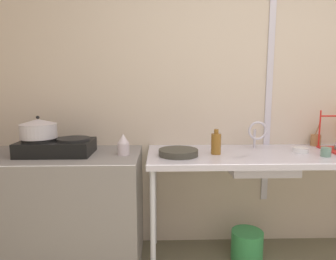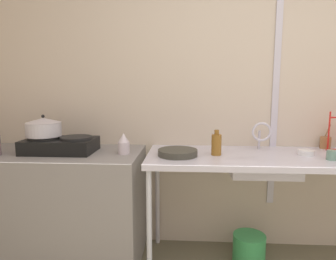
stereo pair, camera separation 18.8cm
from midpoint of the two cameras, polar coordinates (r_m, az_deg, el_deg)
name	(u,v)px [view 1 (the left image)]	position (r m, az deg, el deg)	size (l,w,h in m)	color
wall_back	(258,98)	(2.56, 15.03, 6.10)	(5.40, 0.10, 2.49)	beige
wall_metal_strip	(269,83)	(2.52, 17.09, 8.82)	(0.05, 0.01, 1.99)	silver
counter_concrete	(55,211)	(2.43, -23.21, -14.24)	(1.25, 0.64, 0.85)	gray
counter_sink	(266,161)	(2.25, 16.30, -5.74)	(1.74, 0.64, 0.85)	silver
stove	(57,147)	(2.28, -23.07, -3.00)	(0.50, 0.32, 0.12)	black
pot_on_left_burner	(38,129)	(2.31, -26.06, 0.25)	(0.26, 0.26, 0.16)	silver
percolator	(123,145)	(2.12, -11.21, -2.82)	(0.08, 0.08, 0.15)	silver
sink_basin	(260,162)	(2.24, 15.11, -6.08)	(0.47, 0.35, 0.13)	silver
faucet	(257,132)	(2.35, 14.78, -0.32)	(0.15, 0.08, 0.22)	silver
frying_pan	(178,152)	(2.07, -0.56, -4.40)	(0.28, 0.28, 0.04)	#3A392F
cup_by_rack	(326,152)	(2.27, 26.31, -3.86)	(0.07, 0.07, 0.07)	slate
small_bowl_on_drainboard	(300,150)	(2.35, 22.31, -3.63)	(0.11, 0.11, 0.04)	silver
bottle_by_sink	(216,143)	(2.12, 6.83, -2.63)	(0.07, 0.07, 0.18)	brown
utensil_jar	(316,140)	(2.66, 25.00, -1.77)	(0.08, 0.08, 0.19)	#9B683D
bucket_on_floor	(247,245)	(2.50, 12.89, -21.06)	(0.24, 0.24, 0.23)	#379A52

